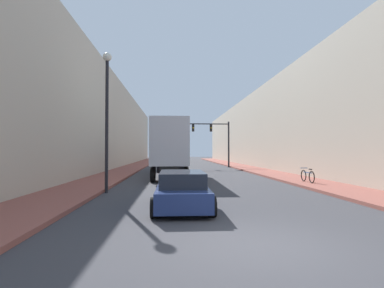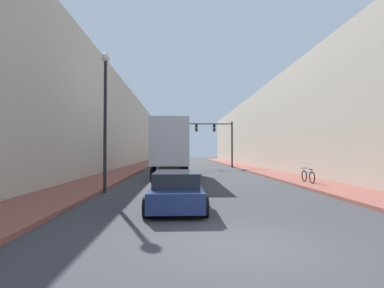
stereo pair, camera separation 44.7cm
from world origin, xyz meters
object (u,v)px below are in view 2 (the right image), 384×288
Objects in this scene: semi_truck at (172,148)px; traffic_signal_gantry at (218,135)px; sedan_car at (176,190)px; street_lamp at (105,103)px; parked_bicycle at (308,176)px.

traffic_signal_gantry is (5.53, 12.67, 1.70)m from semi_truck.
sedan_car is 6.58m from street_lamp.
traffic_signal_gantry is 0.99× the size of street_lamp.
street_lamp is 12.46m from parked_bicycle.
sedan_car is at bearing -100.72° from traffic_signal_gantry.
traffic_signal_gantry reaches higher than parked_bicycle.
sedan_car is at bearing -138.97° from parked_bicycle.
parked_bicycle is at bearing -38.74° from semi_truck.
semi_truck is at bearing -113.56° from traffic_signal_gantry.
parked_bicycle is (7.90, 6.87, -0.10)m from sedan_car.
semi_truck is 10.33m from street_lamp.
street_lamp is (-8.56, -22.32, 0.41)m from traffic_signal_gantry.
street_lamp reaches higher than parked_bicycle.
street_lamp is 3.80× the size of parked_bicycle.
traffic_signal_gantry is at bearing 69.01° from street_lamp.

